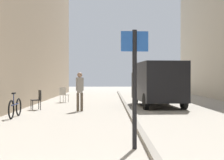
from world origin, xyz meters
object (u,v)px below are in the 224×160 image
(delivery_van, at_px, (158,83))
(street_sign_post, at_px, (135,78))
(cafe_chair_by_doorway, at_px, (38,98))
(bicycle_leaning, at_px, (15,108))
(pedestrian_main_foreground, at_px, (80,89))
(cafe_chair_near_window, at_px, (64,94))

(delivery_van, xyz_separation_m, street_sign_post, (-2.01, -10.34, 0.28))
(delivery_van, relative_size, cafe_chair_by_doorway, 5.29)
(delivery_van, xyz_separation_m, cafe_chair_by_doorway, (-6.04, -1.65, -0.71))
(cafe_chair_by_doorway, bearing_deg, street_sign_post, 179.97)
(delivery_van, relative_size, street_sign_post, 1.91)
(bicycle_leaning, bearing_deg, cafe_chair_by_doorway, 85.20)
(delivery_van, height_order, cafe_chair_by_doorway, delivery_van)
(bicycle_leaning, bearing_deg, pedestrian_main_foreground, 44.57)
(pedestrian_main_foreground, height_order, street_sign_post, street_sign_post)
(street_sign_post, bearing_deg, cafe_chair_by_doorway, -69.62)
(street_sign_post, distance_m, bicycle_leaning, 7.15)
(pedestrian_main_foreground, relative_size, bicycle_leaning, 1.01)
(bicycle_leaning, bearing_deg, cafe_chair_near_window, 83.10)
(pedestrian_main_foreground, xyz_separation_m, cafe_chair_near_window, (-1.50, 5.34, -0.49))
(delivery_van, distance_m, street_sign_post, 10.53)
(cafe_chair_near_window, bearing_deg, street_sign_post, -52.94)
(cafe_chair_near_window, bearing_deg, cafe_chair_by_doorway, -74.72)
(pedestrian_main_foreground, height_order, cafe_chair_by_doorway, pedestrian_main_foreground)
(pedestrian_main_foreground, height_order, delivery_van, delivery_van)
(delivery_van, height_order, street_sign_post, street_sign_post)
(street_sign_post, height_order, bicycle_leaning, street_sign_post)
(bicycle_leaning, bearing_deg, delivery_van, 36.00)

